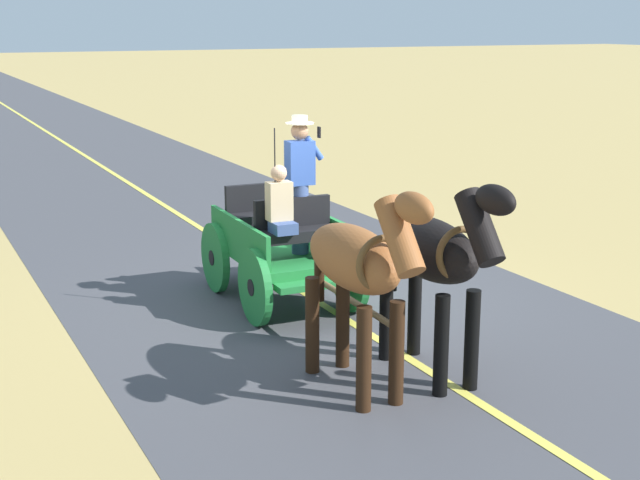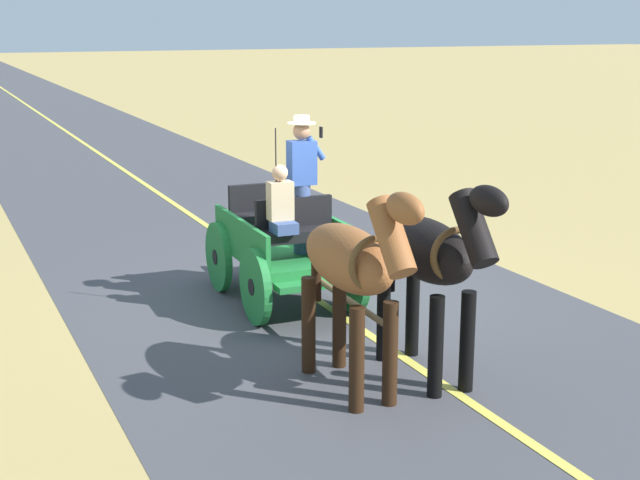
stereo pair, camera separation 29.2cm
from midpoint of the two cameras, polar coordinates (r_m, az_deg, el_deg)
ground_plane at (r=12.01m, az=0.44°, el=-3.83°), size 200.00×200.00×0.00m
road_surface at (r=12.00m, az=0.44°, el=-3.81°), size 6.46×160.00×0.01m
road_centre_stripe at (r=12.00m, az=0.44°, el=-3.79°), size 0.12×160.00×0.00m
horse_drawn_carriage at (r=11.69m, az=-1.56°, el=-0.16°), size 1.46×4.51×2.50m
horse_near_side at (r=9.12m, az=8.05°, el=-1.04°), size 0.57×2.13×2.21m
horse_off_side at (r=8.71m, az=3.11°, el=-1.63°), size 0.58×2.13×2.21m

